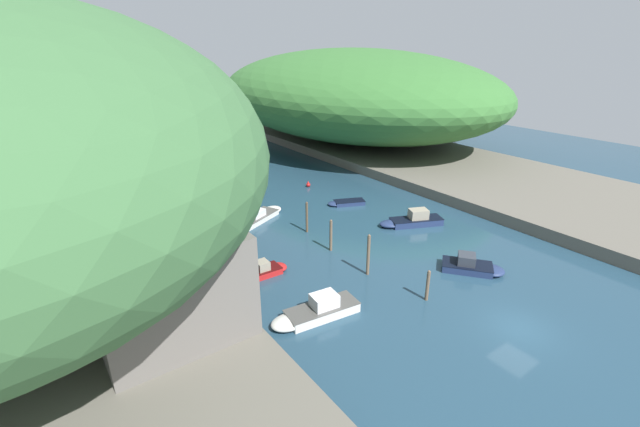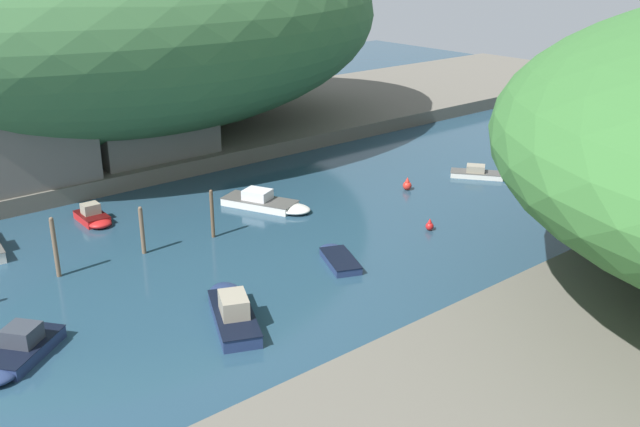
{
  "view_description": "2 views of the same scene",
  "coord_description": "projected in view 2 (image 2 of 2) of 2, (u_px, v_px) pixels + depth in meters",
  "views": [
    {
      "loc": [
        -24.0,
        -10.97,
        17.5
      ],
      "look_at": [
        -1.25,
        20.48,
        1.66
      ],
      "focal_mm": 24.0,
      "sensor_mm": 36.0,
      "label": 1
    },
    {
      "loc": [
        33.4,
        -0.59,
        17.4
      ],
      "look_at": [
        1.23,
        26.13,
        1.4
      ],
      "focal_mm": 40.0,
      "sensor_mm": 36.0,
      "label": 2
    }
  ],
  "objects": [
    {
      "name": "water_surface",
      "position": [
        352.0,
        215.0,
        48.47
      ],
      "size": [
        130.0,
        130.0,
        0.0
      ],
      "primitive_type": "plane",
      "color": "#234256",
      "rests_on": "ground"
    },
    {
      "name": "channel_buoy_far",
      "position": [
        407.0,
        185.0,
        53.19
      ],
      "size": [
        0.66,
        0.66,
        0.99
      ],
      "color": "red",
      "rests_on": "water_surface"
    },
    {
      "name": "boat_yellow_tender",
      "position": [
        232.0,
        309.0,
        35.0
      ],
      "size": [
        6.7,
        4.28,
        1.64
      ],
      "rotation": [
        0.0,
        0.0,
        1.15
      ],
      "color": "navy",
      "rests_on": "water_surface"
    },
    {
      "name": "mooring_post_middle",
      "position": [
        142.0,
        230.0,
        41.96
      ],
      "size": [
        0.25,
        0.25,
        2.97
      ],
      "color": "brown",
      "rests_on": "water_surface"
    },
    {
      "name": "left_bank",
      "position": [
        170.0,
        134.0,
        66.4
      ],
      "size": [
        22.0,
        120.0,
        1.26
      ],
      "color": "#666056",
      "rests_on": "ground"
    },
    {
      "name": "mooring_post_fourth",
      "position": [
        212.0,
        214.0,
        44.26
      ],
      "size": [
        0.23,
        0.23,
        3.15
      ],
      "color": "brown",
      "rests_on": "water_surface"
    },
    {
      "name": "boat_far_upstream",
      "position": [
        94.0,
        217.0,
        46.96
      ],
      "size": [
        3.44,
        1.65,
        1.23
      ],
      "rotation": [
        0.0,
        0.0,
        4.69
      ],
      "color": "red",
      "rests_on": "water_surface"
    },
    {
      "name": "person_on_quay",
      "position": [
        134.0,
        155.0,
        53.93
      ],
      "size": [
        0.24,
        0.39,
        1.69
      ],
      "rotation": [
        0.0,
        0.0,
        1.62
      ],
      "color": "#282D3D",
      "rests_on": "left_bank"
    },
    {
      "name": "hillside_left",
      "position": [
        115.0,
        21.0,
        61.16
      ],
      "size": [
        36.28,
        50.8,
        19.53
      ],
      "color": "#3D6B3D",
      "rests_on": "left_bank"
    },
    {
      "name": "mooring_post_second",
      "position": [
        55.0,
        247.0,
        38.94
      ],
      "size": [
        0.26,
        0.26,
        3.53
      ],
      "color": "brown",
      "rests_on": "water_surface"
    },
    {
      "name": "boat_navy_launch",
      "position": [
        483.0,
        174.0,
        56.03
      ],
      "size": [
        4.9,
        4.21,
        0.97
      ],
      "rotation": [
        0.0,
        0.0,
        5.36
      ],
      "color": "silver",
      "rests_on": "water_surface"
    },
    {
      "name": "channel_buoy_near",
      "position": [
        430.0,
        226.0,
        45.79
      ],
      "size": [
        0.53,
        0.53,
        0.8
      ],
      "color": "red",
      "rests_on": "water_surface"
    },
    {
      "name": "boat_near_quay",
      "position": [
        16.0,
        353.0,
        31.41
      ],
      "size": [
        4.55,
        5.05,
        1.43
      ],
      "rotation": [
        0.0,
        0.0,
        3.81
      ],
      "color": "navy",
      "rests_on": "water_surface"
    },
    {
      "name": "boat_cabin_cruiser",
      "position": [
        338.0,
        258.0,
        41.36
      ],
      "size": [
        4.47,
        3.02,
        0.46
      ],
      "rotation": [
        0.0,
        0.0,
        1.17
      ],
      "color": "navy",
      "rests_on": "water_surface"
    },
    {
      "name": "boathouse_shed",
      "position": [
        145.0,
        124.0,
        57.32
      ],
      "size": [
        7.68,
        10.42,
        4.69
      ],
      "color": "slate",
      "rests_on": "left_bank"
    },
    {
      "name": "boat_mid_channel",
      "position": [
        267.0,
        203.0,
        49.57
      ],
      "size": [
        6.75,
        4.53,
        1.22
      ],
      "rotation": [
        0.0,
        0.0,
        5.14
      ],
      "color": "silver",
      "rests_on": "water_surface"
    }
  ]
}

